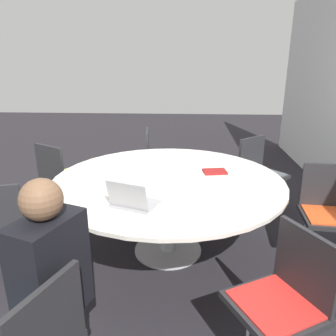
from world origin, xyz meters
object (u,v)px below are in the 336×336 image
object	(u,v)px
chair_2	(328,207)
chair_3	(259,168)
chair_5	(61,173)
chair_4	(157,156)
chair_1	(285,293)
laptop	(132,200)
person_0	(49,273)
spiral_notebook	(215,172)

from	to	relation	value
chair_2	chair_3	xyz separation A→B (m)	(-1.01, -0.37, 0.00)
chair_3	chair_5	world-z (taller)	same
chair_4	chair_5	size ratio (longest dim) A/B	1.00
chair_1	laptop	bearing A→B (deg)	29.17
chair_1	laptop	xyz separation A→B (m)	(-0.60, -0.92, 0.26)
chair_1	chair_5	size ratio (longest dim) A/B	1.00
person_0	chair_2	bearing A→B (deg)	-35.40
chair_2	chair_5	bearing A→B (deg)	-9.84
chair_1	chair_2	distance (m)	1.32
chair_2	chair_5	distance (m)	2.70
chair_3	spiral_notebook	size ratio (longest dim) A/B	3.76
chair_3	laptop	bearing A→B (deg)	10.88
chair_3	laptop	size ratio (longest dim) A/B	2.29
chair_2	chair_5	size ratio (longest dim) A/B	1.00
chair_3	laptop	xyz separation A→B (m)	(1.54, -1.23, 0.26)
chair_4	chair_1	bearing A→B (deg)	13.59
chair_4	spiral_notebook	bearing A→B (deg)	22.33
chair_4	laptop	world-z (taller)	laptop
laptop	spiral_notebook	bearing A→B (deg)	-109.09
chair_1	chair_3	size ratio (longest dim) A/B	1.00
person_0	chair_3	bearing A→B (deg)	-13.08
chair_2	person_0	size ratio (longest dim) A/B	0.71
person_0	chair_1	bearing A→B (deg)	-62.31
chair_3	chair_4	distance (m)	1.29
person_0	laptop	world-z (taller)	person_0
chair_2	person_0	world-z (taller)	person_0
chair_5	spiral_notebook	bearing A→B (deg)	15.11
chair_3	chair_5	size ratio (longest dim) A/B	1.00
chair_4	laptop	distance (m)	1.97
chair_2	spiral_notebook	size ratio (longest dim) A/B	3.76
chair_5	spiral_notebook	distance (m)	1.72
chair_2	person_0	distance (m)	2.30
person_0	spiral_notebook	size ratio (longest dim) A/B	5.27
chair_1	spiral_notebook	xyz separation A→B (m)	(-1.38, -0.28, 0.21)
chair_2	laptop	world-z (taller)	laptop
chair_2	chair_4	distance (m)	2.14
chair_1	person_0	bearing A→B (deg)	69.39
chair_3	spiral_notebook	xyz separation A→B (m)	(0.76, -0.58, 0.21)
chair_4	spiral_notebook	size ratio (longest dim) A/B	3.76
chair_2	chair_3	distance (m)	1.08
chair_2	chair_1	bearing A→B (deg)	64.30
chair_4	spiral_notebook	world-z (taller)	chair_4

